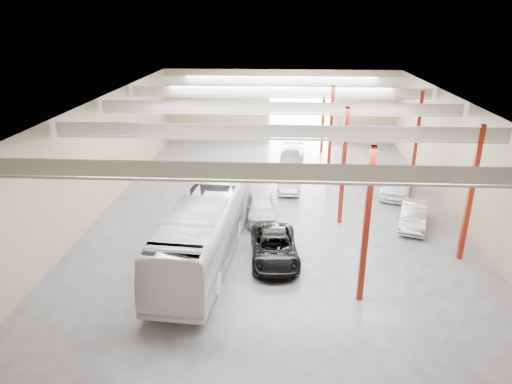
# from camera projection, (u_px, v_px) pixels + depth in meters

# --- Properties ---
(depot_shell) EXTENTS (22.12, 32.12, 7.06)m
(depot_shell) POSITION_uv_depth(u_px,v_px,m) (281.00, 131.00, 28.30)
(depot_shell) COLOR #47474D
(depot_shell) RESTS_ON ground
(coach_bus) EXTENTS (3.73, 12.08, 3.31)m
(coach_bus) POSITION_uv_depth(u_px,v_px,m) (205.00, 228.00, 23.02)
(coach_bus) COLOR silver
(coach_bus) RESTS_ON ground
(black_sedan) EXTENTS (2.74, 5.22, 1.40)m
(black_sedan) POSITION_uv_depth(u_px,v_px,m) (274.00, 248.00, 23.11)
(black_sedan) COLOR black
(black_sedan) RESTS_ON ground
(car_row_a) EXTENTS (2.17, 4.54, 1.50)m
(car_row_a) POSITION_uv_depth(u_px,v_px,m) (261.00, 206.00, 27.98)
(car_row_a) COLOR silver
(car_row_a) RESTS_ON ground
(car_row_b) EXTENTS (1.63, 4.55, 1.49)m
(car_row_b) POSITION_uv_depth(u_px,v_px,m) (289.00, 178.00, 32.72)
(car_row_b) COLOR #BBBAC0
(car_row_b) RESTS_ON ground
(car_row_c) EXTENTS (2.30, 4.97, 1.41)m
(car_row_c) POSITION_uv_depth(u_px,v_px,m) (292.00, 157.00, 37.72)
(car_row_c) COLOR slate
(car_row_c) RESTS_ON ground
(car_right_near) EXTENTS (2.61, 4.38, 1.36)m
(car_right_near) POSITION_uv_depth(u_px,v_px,m) (414.00, 215.00, 26.88)
(car_right_near) COLOR #A2A2A6
(car_right_near) RESTS_ON ground
(car_right_far) EXTENTS (3.45, 5.26, 1.67)m
(car_right_far) POSITION_uv_depth(u_px,v_px,m) (397.00, 183.00, 31.64)
(car_right_far) COLOR white
(car_right_far) RESTS_ON ground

